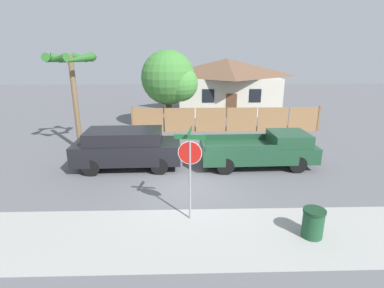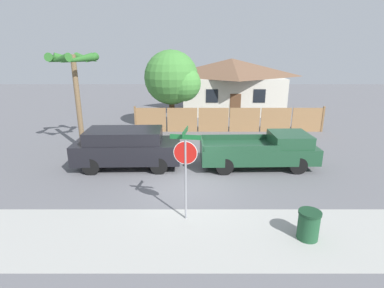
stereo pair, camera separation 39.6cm
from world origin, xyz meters
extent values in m
plane|color=slate|center=(0.00, 0.00, 0.00)|extent=(80.00, 80.00, 0.00)
cube|color=#A3A39E|center=(0.00, -3.60, 0.00)|extent=(36.00, 3.20, 0.01)
cube|color=#997047|center=(-2.64, 8.73, 0.84)|extent=(2.07, 0.06, 1.67)
cube|color=#997047|center=(-0.49, 8.73, 0.84)|extent=(2.07, 0.06, 1.67)
cube|color=#997047|center=(1.66, 8.73, 0.84)|extent=(2.07, 0.06, 1.67)
cube|color=#997047|center=(3.82, 8.73, 0.84)|extent=(2.07, 0.06, 1.67)
cube|color=#997047|center=(5.97, 8.73, 0.84)|extent=(2.07, 0.06, 1.67)
cube|color=#997047|center=(8.12, 8.73, 0.84)|extent=(2.07, 0.06, 1.67)
cube|color=brown|center=(-3.72, 8.73, 0.89)|extent=(0.12, 0.12, 1.77)
cube|color=brown|center=(9.20, 8.73, 0.89)|extent=(0.12, 0.12, 1.77)
cube|color=beige|center=(3.79, 16.63, 1.58)|extent=(8.69, 6.60, 3.16)
pyramid|color=brown|center=(3.79, 16.63, 3.95)|extent=(9.38, 7.13, 1.58)
cube|color=black|center=(1.84, 13.31, 1.83)|extent=(1.00, 0.04, 1.10)
cube|color=black|center=(5.75, 13.31, 1.83)|extent=(1.00, 0.04, 1.10)
cube|color=brown|center=(3.79, 13.31, 1.00)|extent=(0.90, 0.04, 2.00)
cylinder|color=brown|center=(-1.26, 9.72, 1.11)|extent=(0.40, 0.40, 2.22)
sphere|color=#428438|center=(-1.26, 9.72, 3.62)|extent=(3.73, 3.73, 3.73)
sphere|color=#478F3C|center=(-0.42, 9.25, 3.25)|extent=(2.42, 2.42, 2.42)
cylinder|color=brown|center=(-6.08, 4.92, 2.60)|extent=(0.28, 0.28, 5.20)
cone|color=#2D6B28|center=(-5.16, 4.92, 4.95)|extent=(0.44, 1.71, 0.69)
cone|color=#2D6B28|center=(-5.62, 5.71, 4.95)|extent=(1.70, 1.24, 0.69)
cone|color=#2D6B28|center=(-6.53, 5.71, 4.95)|extent=(1.70, 1.24, 0.69)
cone|color=#2D6B28|center=(-6.99, 4.92, 4.95)|extent=(0.44, 1.71, 0.69)
cone|color=#2D6B28|center=(-6.53, 4.12, 4.95)|extent=(1.70, 1.24, 0.69)
cone|color=#2D6B28|center=(-5.62, 4.12, 4.95)|extent=(1.70, 1.24, 0.69)
cube|color=black|center=(-2.87, 2.08, 0.83)|extent=(5.00, 2.13, 0.92)
cube|color=black|center=(-3.00, 2.07, 1.58)|extent=(3.51, 1.93, 0.58)
cube|color=black|center=(-1.35, 2.12, 1.58)|extent=(0.11, 1.76, 0.49)
cylinder|color=black|center=(-1.37, 3.01, 0.39)|extent=(0.79, 0.22, 0.79)
cylinder|color=black|center=(-1.32, 1.23, 0.39)|extent=(0.79, 0.22, 0.79)
cylinder|color=black|center=(-4.43, 2.92, 0.39)|extent=(0.79, 0.22, 0.79)
cylinder|color=black|center=(-4.38, 1.15, 0.39)|extent=(0.79, 0.22, 0.79)
cube|color=#1E472D|center=(3.31, 2.08, 0.75)|extent=(5.47, 2.14, 0.74)
cube|color=#1E472D|center=(4.80, 2.12, 1.40)|extent=(1.78, 1.88, 0.56)
cube|color=#1E472D|center=(2.37, 2.99, 1.24)|extent=(3.40, 0.18, 0.26)
cube|color=#1E472D|center=(2.42, 1.11, 1.24)|extent=(3.40, 0.18, 0.26)
cube|color=#1E472D|center=(0.65, 2.00, 1.24)|extent=(0.13, 1.89, 0.26)
cylinder|color=black|center=(4.97, 3.01, 0.40)|extent=(0.80, 0.22, 0.80)
cylinder|color=black|center=(5.02, 1.24, 0.40)|extent=(0.80, 0.22, 0.80)
cylinder|color=black|center=(1.61, 2.91, 0.40)|extent=(0.80, 0.22, 0.80)
cylinder|color=black|center=(1.66, 1.14, 0.40)|extent=(0.80, 0.22, 0.80)
cylinder|color=gray|center=(-0.02, -2.58, 1.37)|extent=(0.07, 0.07, 2.74)
cylinder|color=red|center=(-0.02, -2.58, 2.32)|extent=(0.72, 0.14, 0.72)
cylinder|color=white|center=(-0.02, -2.58, 2.32)|extent=(0.76, 0.13, 0.77)
cube|color=#19602D|center=(-0.02, -2.58, 2.84)|extent=(0.96, 0.18, 0.15)
cube|color=#19602D|center=(-0.02, -2.58, 3.02)|extent=(0.16, 0.87, 0.15)
cylinder|color=#1E4C2D|center=(3.63, -3.70, 0.41)|extent=(0.62, 0.62, 0.82)
cylinder|color=#163922|center=(3.63, -3.70, 0.86)|extent=(0.66, 0.66, 0.08)
camera|label=1|loc=(-0.21, -11.43, 5.37)|focal=28.00mm
camera|label=2|loc=(0.18, -11.43, 5.37)|focal=28.00mm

